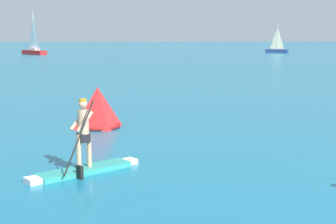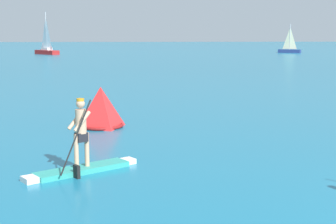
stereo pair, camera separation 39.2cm
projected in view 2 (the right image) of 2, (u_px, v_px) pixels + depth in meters
paddleboarder_near_left at (81, 156)px, 11.96m from camera, size 2.65×1.96×1.81m
race_marker_buoy at (101, 109)px, 17.81m from camera, size 1.76×1.76×1.45m
sailboat_left_horizon at (47, 49)px, 83.39m from camera, size 4.70×5.46×6.97m
sailboat_right_horizon at (290, 48)px, 90.11m from camera, size 3.84×3.08×5.16m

